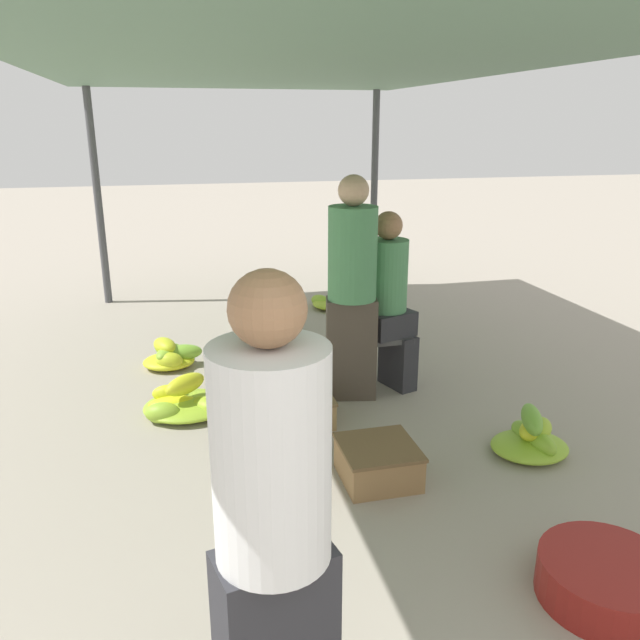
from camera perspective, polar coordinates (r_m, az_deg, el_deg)
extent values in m
cylinder|color=#4C4C51|center=(7.13, -19.63, 10.34)|extent=(0.08, 0.08, 2.26)
cylinder|color=#4C4C51|center=(7.48, 4.97, 11.57)|extent=(0.08, 0.08, 2.26)
cube|color=#567A60|center=(4.29, -2.64, 22.58)|extent=(3.48, 6.12, 0.04)
cylinder|color=white|center=(1.74, -4.47, -12.28)|extent=(0.40, 0.40, 0.63)
sphere|color=#9E704C|center=(1.58, -4.83, 1.04)|extent=(0.21, 0.21, 0.21)
cube|color=#4C4C4C|center=(4.65, 5.96, -1.44)|extent=(0.34, 0.34, 0.04)
cylinder|color=#4C4C4C|center=(4.56, 4.83, -4.61)|extent=(0.04, 0.04, 0.38)
cylinder|color=#4C4C4C|center=(4.65, 8.02, -4.28)|extent=(0.04, 0.04, 0.38)
cylinder|color=#4C4C4C|center=(4.80, 3.80, -3.43)|extent=(0.04, 0.04, 0.38)
cylinder|color=#4C4C4C|center=(4.88, 6.85, -3.14)|extent=(0.04, 0.04, 0.38)
cube|color=#2D2D33|center=(4.72, 7.12, -3.65)|extent=(0.23, 0.33, 0.42)
cube|color=#2D2D33|center=(4.61, 6.00, -0.15)|extent=(0.43, 0.43, 0.18)
cylinder|color=#4C8C59|center=(4.52, 6.14, 4.08)|extent=(0.38, 0.38, 0.52)
sphere|color=#9E704C|center=(4.45, 6.29, 8.59)|extent=(0.20, 0.20, 0.20)
cylinder|color=maroon|center=(3.06, 24.74, -20.81)|extent=(0.57, 0.57, 0.18)
ellipsoid|color=#93BF32|center=(4.30, -14.19, -8.23)|extent=(0.26, 0.20, 0.14)
ellipsoid|color=yellow|center=(4.43, -13.28, -7.43)|extent=(0.34, 0.15, 0.10)
ellipsoid|color=yellow|center=(4.48, -13.67, -6.48)|extent=(0.23, 0.11, 0.12)
ellipsoid|color=yellow|center=(4.36, -12.23, -5.76)|extent=(0.33, 0.31, 0.13)
ellipsoid|color=#A5C62F|center=(4.35, -10.31, -7.68)|extent=(0.27, 0.29, 0.12)
ellipsoid|color=#9CC330|center=(4.42, -11.98, -7.66)|extent=(0.60, 0.53, 0.10)
ellipsoid|color=#7EB735|center=(5.26, -13.83, -2.57)|extent=(0.27, 0.31, 0.14)
ellipsoid|color=#7FB735|center=(5.23, -12.46, -2.91)|extent=(0.32, 0.16, 0.13)
ellipsoid|color=#8BBC33|center=(5.21, -13.68, -2.87)|extent=(0.28, 0.35, 0.11)
ellipsoid|color=#C3D229|center=(5.13, -13.61, -3.65)|extent=(0.25, 0.20, 0.14)
ellipsoid|color=#CAD528|center=(5.24, -14.01, -2.27)|extent=(0.25, 0.31, 0.12)
ellipsoid|color=yellow|center=(5.24, -13.64, -3.68)|extent=(0.42, 0.36, 0.10)
ellipsoid|color=#73B237|center=(3.95, 18.80, -8.59)|extent=(0.22, 0.35, 0.14)
ellipsoid|color=yellow|center=(4.00, 18.93, -9.41)|extent=(0.29, 0.26, 0.13)
ellipsoid|color=#8BBC33|center=(3.98, 19.35, -10.36)|extent=(0.14, 0.31, 0.13)
ellipsoid|color=#87BA34|center=(4.11, 18.16, -9.68)|extent=(0.17, 0.26, 0.11)
ellipsoid|color=#A0C42F|center=(4.02, 19.61, -9.24)|extent=(0.21, 0.24, 0.10)
ellipsoid|color=#93BF32|center=(4.03, 18.60, -10.90)|extent=(0.47, 0.41, 0.10)
ellipsoid|color=#95C031|center=(6.75, 0.08, 1.75)|extent=(0.25, 0.30, 0.13)
ellipsoid|color=#9DC330|center=(6.68, 3.37, 1.55)|extent=(0.33, 0.18, 0.13)
ellipsoid|color=yellow|center=(6.72, 2.21, 1.89)|extent=(0.24, 0.17, 0.11)
ellipsoid|color=#AAC82E|center=(6.69, 1.78, 2.52)|extent=(0.25, 0.23, 0.13)
ellipsoid|color=yellow|center=(6.74, 2.09, 1.94)|extent=(0.27, 0.29, 0.12)
ellipsoid|color=yellow|center=(6.80, 2.01, 2.48)|extent=(0.32, 0.23, 0.11)
ellipsoid|color=#96C031|center=(6.76, 0.51, 1.67)|extent=(0.28, 0.24, 0.10)
ellipsoid|color=#A7C72E|center=(6.72, 1.64, 1.54)|extent=(0.55, 0.48, 0.10)
cube|color=olive|center=(3.57, 5.31, -12.97)|extent=(0.40, 0.40, 0.19)
cube|color=brown|center=(3.52, 5.36, -11.50)|extent=(0.42, 0.42, 0.02)
cube|color=#9E7A4C|center=(4.86, -5.87, -4.28)|extent=(0.36, 0.36, 0.21)
cube|color=brown|center=(4.82, -5.92, -3.00)|extent=(0.38, 0.38, 0.02)
cube|color=#9E7A4C|center=(4.19, -1.67, -8.18)|extent=(0.38, 0.38, 0.17)
cube|color=brown|center=(4.15, -1.68, -6.98)|extent=(0.39, 0.39, 0.02)
cube|color=#4C4238|center=(4.46, 2.85, -2.62)|extent=(0.38, 0.26, 0.74)
cylinder|color=#4C8C59|center=(4.27, 2.99, 6.08)|extent=(0.40, 0.40, 0.64)
sphere|color=tan|center=(4.21, 3.08, 11.76)|extent=(0.21, 0.21, 0.21)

